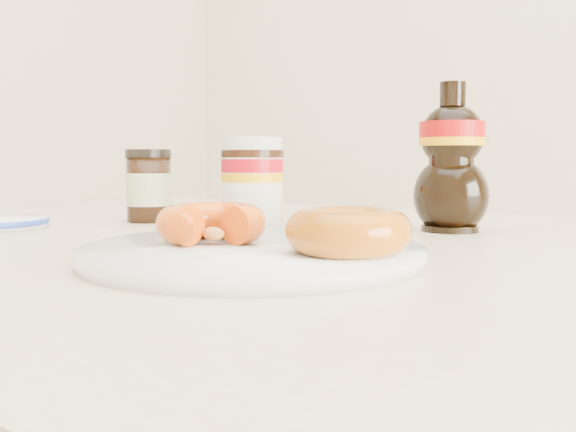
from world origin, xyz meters
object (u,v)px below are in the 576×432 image
Objects in this scene: plate at (252,252)px; dark_jar at (149,186)px; donut_bitten at (211,223)px; nutella_jar at (252,178)px; dining_table at (314,318)px; donut_whole at (348,231)px; syrup_bottle at (451,157)px.

plate is 2.89× the size of dark_jar.
donut_bitten is 0.28m from nutella_jar.
dark_jar is at bearing 172.56° from dining_table.
donut_whole is 0.97× the size of dark_jar.
plate is 0.05m from donut_bitten.
dark_jar reaches higher than donut_bitten.
dining_table is 14.04× the size of dark_jar.
donut_bitten is (-0.04, -0.01, 0.02)m from plate.
dark_jar reaches higher than plate.
donut_whole is (0.13, -0.14, 0.11)m from dining_table.
donut_bitten is at bearing -32.53° from dark_jar.
syrup_bottle is (0.23, 0.09, 0.03)m from nutella_jar.
nutella_jar is at bearing 125.96° from donut_bitten.
plate is 1.63× the size of syrup_bottle.
plate is 2.99× the size of donut_whole.
donut_bitten is 0.54× the size of syrup_bottle.
syrup_bottle is at bearing 21.52° from nutella_jar.
dark_jar is at bearing 157.49° from donut_whole.
syrup_bottle reaches higher than dining_table.
plate is 2.52× the size of nutella_jar.
nutella_jar is at bearing -158.48° from syrup_bottle.
donut_whole is (0.09, 0.01, 0.02)m from plate.
donut_bitten reaches higher than plate.
donut_whole is (0.13, 0.01, 0.00)m from donut_bitten.
donut_bitten reaches higher than dining_table.
donut_whole reaches higher than dining_table.
dining_table is 7.92× the size of syrup_bottle.
dining_table is at bearing -28.20° from nutella_jar.
donut_whole is 0.47m from dark_jar.
nutella_jar is at bearing 15.83° from dark_jar.
plate is at bearing -76.08° from dining_table.
nutella_jar is 1.14× the size of dark_jar.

